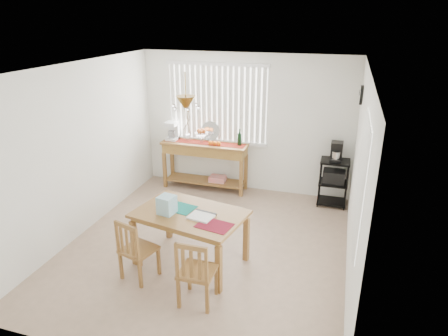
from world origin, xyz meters
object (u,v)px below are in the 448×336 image
(cart_items, at_px, (336,152))
(chair_right, at_px, (196,272))
(sideboard, at_px, (205,154))
(wire_cart, at_px, (334,178))
(dining_table, at_px, (190,218))
(chair_left, at_px, (137,250))

(cart_items, height_order, chair_right, cart_items)
(sideboard, height_order, cart_items, cart_items)
(sideboard, bearing_deg, wire_cart, -0.75)
(dining_table, bearing_deg, wire_cart, 53.71)
(sideboard, xyz_separation_m, cart_items, (2.42, -0.02, 0.31))
(sideboard, bearing_deg, cart_items, -0.54)
(wire_cart, distance_m, dining_table, 3.00)
(wire_cart, bearing_deg, dining_table, -126.29)
(chair_right, bearing_deg, cart_items, 66.45)
(sideboard, distance_m, wire_cart, 2.43)
(chair_right, bearing_deg, dining_table, 115.88)
(chair_right, bearing_deg, wire_cart, 66.40)
(wire_cart, xyz_separation_m, chair_left, (-2.30, -2.96, -0.09))
(wire_cart, xyz_separation_m, dining_table, (-1.77, -2.41, 0.17))
(wire_cart, height_order, dining_table, wire_cart)
(dining_table, bearing_deg, chair_right, -64.12)
(sideboard, height_order, chair_left, sideboard)
(cart_items, bearing_deg, dining_table, -126.19)
(cart_items, relative_size, chair_right, 0.39)
(wire_cart, relative_size, dining_table, 0.54)
(sideboard, relative_size, dining_table, 1.05)
(sideboard, height_order, wire_cart, sideboard)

